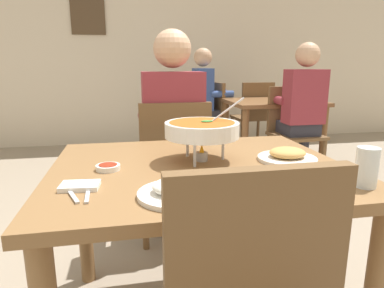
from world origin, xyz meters
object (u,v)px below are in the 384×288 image
at_px(chair_bg_right, 254,113).
at_px(curry_bowl, 202,130).
at_px(patron_bg_left, 206,95).
at_px(drink_glass, 366,169).
at_px(patron_bg_middle, 302,104).
at_px(sauce_dish, 108,167).
at_px(diner_main, 172,125).
at_px(chair_bg_left, 209,114).
at_px(chair_bg_middle, 291,126).
at_px(rice_plate, 177,190).
at_px(chair_diner_main, 174,163).
at_px(dining_table_main, 199,190).
at_px(appetizer_plate, 287,156).
at_px(dining_table_far, 273,112).

bearing_deg(chair_bg_right, curry_bowl, -115.35).
bearing_deg(patron_bg_left, drink_glass, -93.92).
bearing_deg(patron_bg_middle, sauce_dish, -135.41).
bearing_deg(diner_main, chair_bg_left, 70.14).
distance_m(diner_main, chair_bg_middle, 1.70).
xyz_separation_m(rice_plate, chair_bg_middle, (1.47, 2.12, -0.23)).
bearing_deg(patron_bg_middle, chair_bg_left, 119.13).
bearing_deg(chair_diner_main, dining_table_main, -90.00).
distance_m(rice_plate, appetizer_plate, 0.58).
relative_size(appetizer_plate, chair_bg_right, 0.27).
xyz_separation_m(diner_main, chair_bg_middle, (1.34, 1.03, -0.24)).
bearing_deg(drink_glass, chair_bg_left, 85.33).
bearing_deg(dining_table_far, rice_plate, -119.67).
xyz_separation_m(rice_plate, patron_bg_left, (0.82, 3.13, 0.00)).
xyz_separation_m(curry_bowl, patron_bg_middle, (1.34, 1.63, -0.11)).
bearing_deg(appetizer_plate, rice_plate, -149.26).
relative_size(drink_glass, chair_bg_middle, 0.14).
distance_m(chair_diner_main, chair_bg_left, 2.19).
relative_size(curry_bowl, rice_plate, 1.39).
height_order(dining_table_main, dining_table_far, same).
xyz_separation_m(chair_bg_right, patron_bg_left, (-0.64, 0.00, 0.24)).
bearing_deg(curry_bowl, diner_main, 91.78).
bearing_deg(sauce_dish, patron_bg_left, 69.75).
height_order(dining_table_far, patron_bg_middle, patron_bg_middle).
xyz_separation_m(diner_main, drink_glass, (0.47, -1.12, 0.04)).
distance_m(drink_glass, patron_bg_middle, 2.21).
bearing_deg(chair_bg_middle, curry_bowl, -126.80).
distance_m(chair_diner_main, chair_bg_middle, 1.71).
height_order(rice_plate, sauce_dish, rice_plate).
height_order(dining_table_main, patron_bg_middle, patron_bg_middle).
distance_m(chair_diner_main, appetizer_plate, 0.88).
relative_size(chair_bg_left, chair_bg_middle, 1.00).
xyz_separation_m(curry_bowl, rice_plate, (-0.16, -0.36, -0.11)).
xyz_separation_m(curry_bowl, appetizer_plate, (0.35, -0.06, -0.11)).
relative_size(dining_table_main, chair_bg_left, 1.26).
bearing_deg(chair_bg_left, diner_main, -109.86).
xyz_separation_m(dining_table_main, chair_diner_main, (-0.00, 0.75, -0.11)).
relative_size(rice_plate, chair_bg_right, 0.27).
bearing_deg(sauce_dish, chair_diner_main, 65.11).
distance_m(appetizer_plate, dining_table_far, 2.48).
bearing_deg(drink_glass, patron_bg_left, 86.08).
distance_m(curry_bowl, patron_bg_left, 2.85).
relative_size(chair_bg_left, patron_bg_middle, 0.69).
xyz_separation_m(rice_plate, patron_bg_middle, (1.49, 1.99, 0.00)).
relative_size(chair_bg_left, patron_bg_left, 0.69).
xyz_separation_m(dining_table_main, patron_bg_left, (0.69, 2.82, 0.13)).
bearing_deg(diner_main, appetizer_plate, -65.07).
relative_size(rice_plate, patron_bg_middle, 0.18).
bearing_deg(chair_bg_middle, chair_bg_left, 121.24).
height_order(dining_table_main, sauce_dish, sauce_dish).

